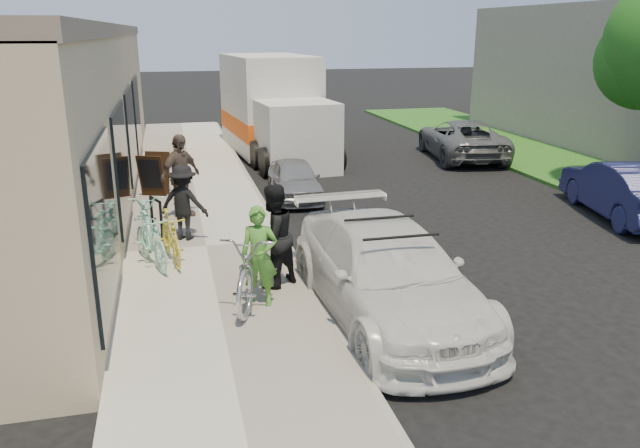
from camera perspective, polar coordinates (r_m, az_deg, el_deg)
ground at (r=9.74m, az=2.81°, el=-7.58°), size 120.00×120.00×0.00m
sidewalk at (r=12.16m, az=-10.33°, el=-2.29°), size 3.00×34.00×0.15m
curb at (r=12.33m, az=-3.13°, el=-1.80°), size 0.12×34.00×0.13m
storefront at (r=16.79m, az=-23.11°, el=9.20°), size 3.60×20.00×4.22m
bike_rack at (r=12.73m, az=-14.75°, el=0.93°), size 0.24×0.54×0.80m
sandwich_board at (r=16.03m, az=-14.94°, el=4.42°), size 0.82×0.83×1.04m
sedan_white at (r=9.23m, az=6.13°, el=-4.44°), size 2.15×4.84×1.42m
sedan_silver at (r=15.78m, az=-2.33°, el=4.11°), size 1.30×2.96×0.99m
moving_truck at (r=21.34m, az=-4.23°, el=10.17°), size 3.08×6.89×3.29m
far_car_blue at (r=15.71m, az=26.10°, el=2.88°), size 2.20×4.20×1.32m
far_car_gray at (r=21.41m, az=12.82°, el=7.58°), size 2.84×4.88×1.28m
tandem_bike at (r=9.48m, az=-5.74°, el=-3.61°), size 1.51×2.31×1.15m
woman_rider at (r=9.24m, az=-5.59°, el=-2.96°), size 0.63×0.50×1.51m
man_standing at (r=9.86m, az=-4.32°, el=-1.13°), size 1.03×0.99×1.67m
cruiser_bike_a at (r=11.20m, az=-15.23°, el=-1.41°), size 0.93×1.62×0.94m
cruiser_bike_b at (r=12.60m, az=-15.60°, el=0.75°), size 0.82×1.93×0.99m
cruiser_bike_c at (r=11.30m, az=-13.51°, el=-1.19°), size 0.70×1.56×0.91m
bystander_a at (r=12.40m, az=-12.36°, el=1.94°), size 1.11×0.92×1.49m
bystander_b at (r=13.92m, az=-12.66°, el=4.30°), size 1.10×1.04×1.83m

